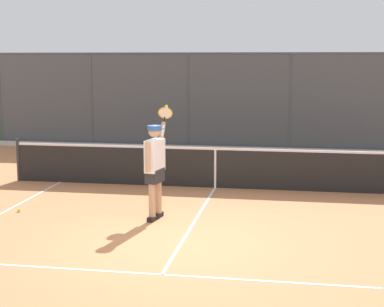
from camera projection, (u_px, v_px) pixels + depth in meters
name	position (u px, v px, depth m)	size (l,w,h in m)	color
ground_plane	(181.00, 244.00, 9.86)	(60.00, 60.00, 0.00)	#C67A4C
court_line_markings	(159.00, 280.00, 8.24)	(7.80, 10.59, 0.01)	white
fence_backdrop	(240.00, 104.00, 20.16)	(19.82, 1.37, 3.23)	#474C51
tennis_net	(215.00, 167.00, 14.02)	(10.03, 0.09, 1.07)	#2D2D2D
tennis_player	(155.00, 163.00, 11.20)	(0.32, 1.48, 2.10)	black
tennis_ball_near_baseline	(19.00, 210.00, 11.88)	(0.07, 0.07, 0.07)	#CCDB33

